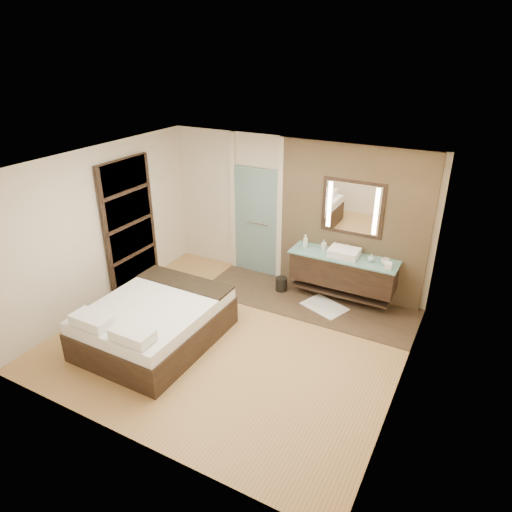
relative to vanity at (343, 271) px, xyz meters
The scene contains 15 objects.
floor 2.29m from the vanity, 119.83° to the right, with size 5.00×5.00×0.00m, color #A47044.
tile_strip 0.83m from the vanity, 147.54° to the right, with size 3.80×1.30×0.01m, color #382A1E.
stone_wall 0.82m from the vanity, 90.00° to the left, with size 2.60×0.08×2.70m, color tan.
vanity is the anchor object (origin of this frame).
mirror_unit 1.10m from the vanity, 90.00° to the left, with size 1.06×0.04×0.96m.
frosted_door 1.95m from the vanity, behind, with size 1.10×0.12×2.70m.
shoji_partition 3.82m from the vanity, 159.50° to the right, with size 0.06×1.20×2.40m.
bed 3.27m from the vanity, 129.83° to the right, with size 1.67×2.09×0.80m.
bath_mat 0.70m from the vanity, 111.54° to the right, with size 0.72×0.50×0.02m, color white.
waste_bin 1.18m from the vanity, 169.23° to the right, with size 0.21×0.21×0.26m, color black.
tissue_box 0.85m from the vanity, ahead, with size 0.12×0.12×0.10m, color white.
soap_bottle_a 0.83m from the vanity, behind, with size 0.09×0.09×0.23m, color silver.
soap_bottle_b 0.56m from the vanity, 168.77° to the left, with size 0.08×0.08×0.18m, color #B2B2B2.
soap_bottle_c 0.58m from the vanity, ahead, with size 0.11×0.11×0.14m, color #A0CAC8.
cup 0.77m from the vanity, ahead, with size 0.13×0.13×0.11m, color silver.
Camera 1 is at (3.09, -4.98, 4.15)m, focal length 32.00 mm.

